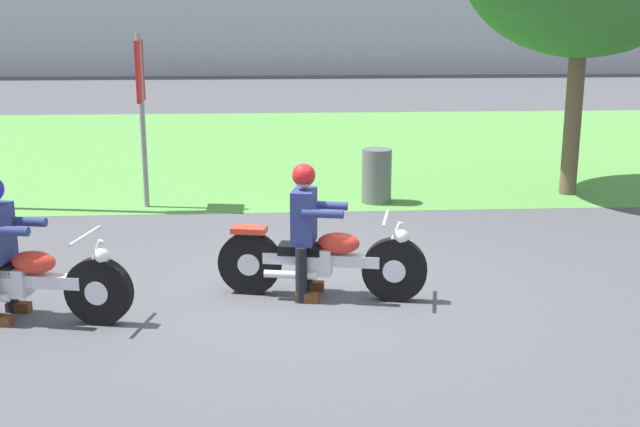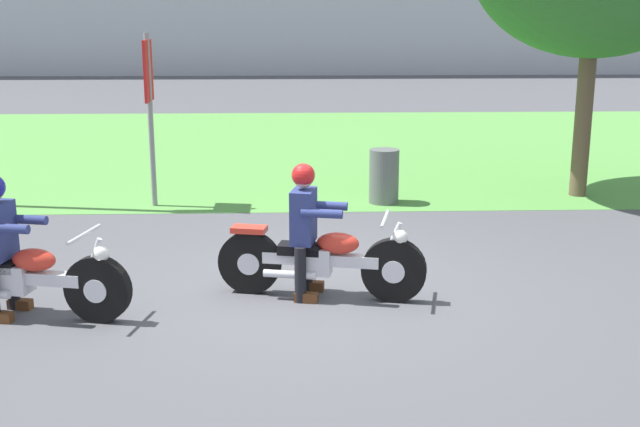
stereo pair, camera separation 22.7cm
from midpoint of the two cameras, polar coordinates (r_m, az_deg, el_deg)
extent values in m
plane|color=#4C4C51|center=(8.66, -1.54, -5.52)|extent=(120.00, 120.00, 0.00)
cube|color=#549342|center=(17.85, -2.72, 4.75)|extent=(60.00, 12.00, 0.01)
cylinder|color=black|center=(8.31, 4.51, -3.98)|extent=(0.68, 0.26, 0.67)
cylinder|color=silver|center=(8.31, 4.51, -3.98)|extent=(0.26, 0.19, 0.23)
cylinder|color=black|center=(8.54, -5.74, -3.51)|extent=(0.68, 0.26, 0.67)
cylinder|color=silver|center=(8.54, -5.74, -3.51)|extent=(0.26, 0.19, 0.23)
cube|color=silver|center=(8.37, -0.69, -3.23)|extent=(1.22, 0.39, 0.12)
cube|color=silver|center=(8.38, -1.03, -3.35)|extent=(0.36, 0.30, 0.28)
ellipsoid|color=red|center=(8.29, 0.54, -2.10)|extent=(0.48, 0.33, 0.22)
cube|color=black|center=(8.38, -2.18, -2.51)|extent=(0.48, 0.33, 0.10)
cube|color=red|center=(8.44, -5.80, -1.15)|extent=(0.39, 0.27, 0.06)
cylinder|color=silver|center=(8.24, 4.19, -2.31)|extent=(0.26, 0.10, 0.53)
cylinder|color=silver|center=(8.17, 3.88, -0.35)|extent=(0.17, 0.65, 0.04)
sphere|color=white|center=(8.20, 4.97, -1.61)|extent=(0.16, 0.16, 0.16)
cylinder|color=silver|center=(8.33, -2.88, -4.34)|extent=(0.55, 0.19, 0.08)
cylinder|color=black|center=(8.60, -1.68, -3.60)|extent=(0.12, 0.12, 0.58)
cube|color=#593319|center=(8.67, -1.28, -5.14)|extent=(0.26, 0.15, 0.10)
cylinder|color=black|center=(8.27, -2.12, -4.35)|extent=(0.12, 0.12, 0.58)
cube|color=#593319|center=(8.34, -1.70, -5.95)|extent=(0.26, 0.15, 0.10)
cube|color=navy|center=(8.28, -1.93, -0.20)|extent=(0.30, 0.42, 0.56)
cylinder|color=navy|center=(8.38, -0.25, 0.56)|extent=(0.43, 0.18, 0.09)
cylinder|color=navy|center=(8.06, -0.61, 0.00)|extent=(0.43, 0.18, 0.09)
sphere|color=#D8A884|center=(8.19, -1.95, 2.51)|extent=(0.20, 0.20, 0.20)
sphere|color=#B21919|center=(8.18, -1.95, 2.72)|extent=(0.24, 0.24, 0.24)
cylinder|color=black|center=(7.99, -16.14, -5.31)|extent=(0.67, 0.26, 0.66)
cylinder|color=silver|center=(7.99, -16.14, -5.31)|extent=(0.25, 0.19, 0.23)
cube|color=silver|center=(8.34, -21.32, -4.35)|extent=(1.31, 0.41, 0.12)
cube|color=silver|center=(8.37, -21.60, -4.45)|extent=(0.36, 0.30, 0.28)
ellipsoid|color=red|center=(8.20, -20.33, -3.25)|extent=(0.48, 0.33, 0.22)
cylinder|color=silver|center=(7.94, -16.59, -3.57)|extent=(0.26, 0.10, 0.53)
cylinder|color=silver|center=(7.88, -17.07, -1.54)|extent=(0.17, 0.65, 0.04)
sphere|color=white|center=(7.86, -15.92, -2.86)|extent=(0.16, 0.16, 0.16)
cylinder|color=black|center=(8.61, -21.71, -4.65)|extent=(0.12, 0.12, 0.58)
cube|color=#593319|center=(8.65, -21.22, -6.18)|extent=(0.26, 0.15, 0.10)
cube|color=#593319|center=(8.37, -22.42, -6.99)|extent=(0.26, 0.15, 0.10)
cylinder|color=navy|center=(8.31, -20.83, -0.54)|extent=(0.43, 0.18, 0.09)
cylinder|color=navy|center=(8.03, -21.99, -1.15)|extent=(0.43, 0.18, 0.09)
cylinder|color=brown|center=(13.58, 16.96, 6.25)|extent=(0.27, 0.27, 2.38)
cylinder|color=#595E5B|center=(12.55, 3.50, 2.66)|extent=(0.46, 0.46, 0.84)
cylinder|color=gray|center=(12.40, -12.94, 6.31)|extent=(0.08, 0.08, 2.60)
cube|color=red|center=(12.33, -13.13, 9.77)|extent=(0.04, 0.60, 0.90)
camera|label=1|loc=(0.11, -90.77, -0.19)|focal=45.30mm
camera|label=2|loc=(0.11, 89.23, 0.19)|focal=45.30mm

